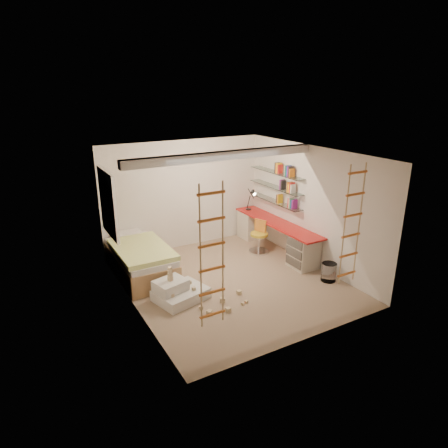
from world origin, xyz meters
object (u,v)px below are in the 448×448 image
bed (141,260)px  swivel_chair (259,241)px  desk (275,235)px  play_platform (178,292)px

bed → swivel_chair: (2.82, -0.24, -0.04)m
desk → play_platform: bearing=-161.4°
swivel_chair → play_platform: swivel_chair is taller
desk → swivel_chair: size_ratio=3.51×
swivel_chair → play_platform: 2.79m
desk → bed: bearing=173.5°
bed → play_platform: (0.26, -1.35, -0.17)m
bed → play_platform: size_ratio=1.90×
swivel_chair → bed: bearing=175.1°
swivel_chair → play_platform: size_ratio=0.76×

